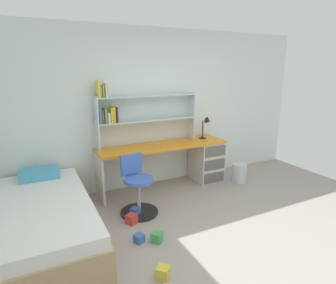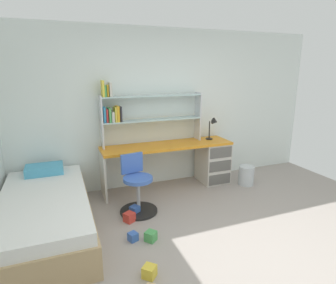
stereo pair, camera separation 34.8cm
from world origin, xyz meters
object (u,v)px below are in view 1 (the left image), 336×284
toy_block_green_1 (157,237)px  toy_block_red_4 (132,219)px  bookshelf_hutch (134,111)px  toy_block_blue_0 (136,212)px  desk_lamp (207,124)px  swivel_chair (138,191)px  waste_bin (239,173)px  desk (194,158)px  toy_block_yellow_3 (163,272)px  toy_block_blue_5 (139,238)px  bed_platform (46,220)px

toy_block_green_1 → toy_block_red_4: size_ratio=0.95×
bookshelf_hutch → toy_block_blue_0: bookshelf_hutch is taller
desk_lamp → toy_block_red_4: (-1.73, -0.88, -0.94)m
swivel_chair → waste_bin: bearing=7.0°
bookshelf_hutch → toy_block_red_4: bearing=-113.3°
desk_lamp → toy_block_blue_0: bearing=-156.2°
desk → toy_block_yellow_3: bearing=-128.3°
swivel_chair → toy_block_yellow_3: (-0.24, -1.31, -0.26)m
toy_block_yellow_3 → toy_block_blue_5: size_ratio=1.19×
bookshelf_hutch → toy_block_blue_5: (-0.50, -1.44, -1.26)m
waste_bin → toy_block_blue_0: bearing=-171.4°
desk → bed_platform: (-2.45, -0.76, -0.18)m
toy_block_yellow_3 → toy_block_red_4: bearing=86.5°
desk_lamp → toy_block_blue_0: (-1.61, -0.71, -0.95)m
toy_block_red_4 → toy_block_green_1: bearing=-75.8°
desk_lamp → toy_block_blue_5: 2.42m
bookshelf_hutch → swivel_chair: bookshelf_hutch is taller
bed_platform → toy_block_yellow_3: size_ratio=17.88×
bookshelf_hutch → waste_bin: (1.74, -0.52, -1.15)m
toy_block_blue_5 → desk: bearing=40.2°
bookshelf_hutch → desk_lamp: 1.34m
bookshelf_hutch → swivel_chair: size_ratio=2.04×
toy_block_red_4 → bed_platform: bearing=174.5°
desk → toy_block_red_4: desk is taller
toy_block_blue_5 → toy_block_yellow_3: bearing=-90.2°
swivel_chair → toy_block_blue_5: size_ratio=8.21×
toy_block_yellow_3 → toy_block_green_1: bearing=70.9°
swivel_chair → toy_block_green_1: (-0.05, -0.75, -0.26)m
toy_block_green_1 → toy_block_red_4: bearing=104.2°
bed_platform → toy_block_green_1: bearing=-28.2°
desk → bookshelf_hutch: (-1.02, 0.16, 0.88)m
desk_lamp → toy_block_red_4: desk_lamp is taller
toy_block_green_1 → toy_block_red_4: (-0.13, 0.51, 0.00)m
toy_block_red_4 → waste_bin: bearing=12.5°
bookshelf_hutch → toy_block_red_4: 1.66m
bookshelf_hutch → toy_block_green_1: (-0.30, -1.52, -1.25)m
bed_platform → toy_block_blue_0: 1.13m
toy_block_blue_0 → toy_block_red_4: toy_block_red_4 is taller
toy_block_red_4 → toy_block_blue_5: (-0.06, -0.43, -0.01)m
desk_lamp → toy_block_blue_5: desk_lamp is taller
bookshelf_hutch → toy_block_green_1: bookshelf_hutch is taller
desk_lamp → toy_block_blue_5: size_ratio=3.90×
desk → bed_platform: size_ratio=1.03×
desk → toy_block_blue_5: 2.02m
desk → toy_block_green_1: bearing=-134.2°
toy_block_blue_0 → toy_block_blue_5: (-0.18, -0.60, -0.01)m
toy_block_green_1 → toy_block_blue_5: bearing=158.1°
toy_block_green_1 → toy_block_blue_5: size_ratio=1.18×
toy_block_yellow_3 → desk_lamp: bearing=47.5°
desk → bookshelf_hutch: 1.35m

